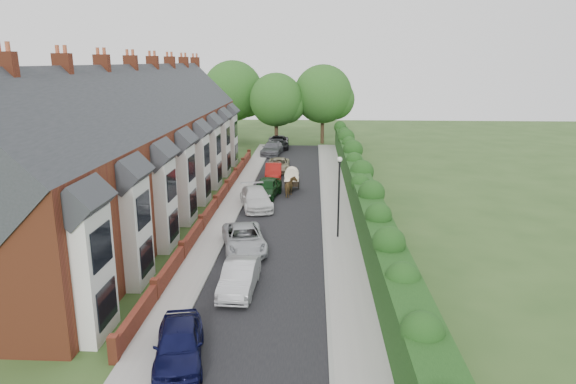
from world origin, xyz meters
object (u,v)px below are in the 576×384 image
lamppost (339,187)px  car_green (266,188)px  horse_cart (292,177)px  car_grey (272,148)px  car_silver_b (244,239)px  horse (291,187)px  car_navy (179,343)px  car_white (256,198)px  car_black (277,142)px  car_beige (279,165)px  car_silver_a (239,277)px  car_red (273,171)px

lamppost → car_green: lamppost is taller
horse_cart → car_grey: bearing=100.1°
car_silver_b → car_grey: car_grey is taller
horse → horse_cart: horse_cart is taller
car_navy → car_silver_b: 11.56m
car_white → car_black: car_black is taller
car_navy → car_green: size_ratio=0.92×
car_navy → car_white: 20.39m
lamppost → horse: (-3.38, 10.09, -2.53)m
car_green → car_beige: bearing=96.8°
horse_cart → car_green: bearing=-129.1°
car_silver_b → horse_cart: bearing=68.1°
car_silver_a → car_beige: bearing=91.9°
lamppost → car_silver_a: lamppost is taller
car_red → horse_cart: bearing=-70.4°
car_green → car_beige: (0.33, 10.14, -0.15)m
car_white → car_red: size_ratio=1.21×
car_silver_a → horse_cart: bearing=87.2°
lamppost → car_silver_b: lamppost is taller
car_red → car_beige: (0.28, 3.22, -0.06)m
car_white → car_beige: car_white is taller
lamppost → car_red: bearing=107.7°
car_green → horse: bearing=21.2°
car_silver_b → car_beige: size_ratio=1.08×
lamppost → car_white: bearing=131.4°
lamppost → horse: lamppost is taller
car_grey → horse_cart: 17.21m
car_grey → car_black: (0.26, 4.74, -0.01)m
horse_cart → lamppost: bearing=-74.3°
car_silver_a → car_red: bearing=92.6°
car_beige → car_grey: bearing=96.1°
lamppost → car_silver_b: 6.53m
car_white → car_green: 3.10m
car_navy → car_silver_a: bearing=66.0°
car_white → car_black: size_ratio=1.16×
car_white → car_black: 27.14m
car_black → car_white: bearing=-78.6°
car_white → car_green: car_green is taller
lamppost → car_navy: 15.41m
lamppost → car_grey: lamppost is taller
lamppost → car_silver_b: (-5.55, -2.25, -2.60)m
car_navy → car_silver_a: 6.18m
car_silver_b → car_black: (-0.59, 36.00, 0.06)m
car_silver_b → horse_cart: size_ratio=1.82×
car_green → horse_cart: 3.10m
car_grey → car_navy: bearing=-84.8°
car_navy → horse: 24.06m
car_silver_a → car_white: (-0.79, 14.35, 0.04)m
lamppost → horse: size_ratio=2.83×
car_navy → lamppost: bearing=53.8°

